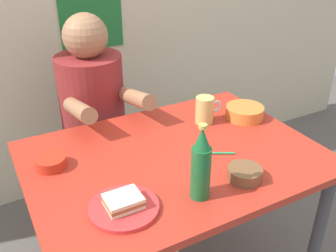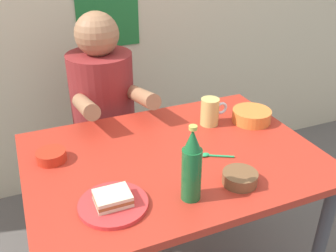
{
  "view_description": "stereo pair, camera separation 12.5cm",
  "coord_description": "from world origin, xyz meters",
  "px_view_note": "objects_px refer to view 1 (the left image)",
  "views": [
    {
      "loc": [
        -0.6,
        -1.06,
        1.52
      ],
      "look_at": [
        0.0,
        0.05,
        0.84
      ],
      "focal_mm": 40.26,
      "sensor_mm": 36.0,
      "label": 1
    },
    {
      "loc": [
        -0.49,
        -1.11,
        1.52
      ],
      "look_at": [
        0.0,
        0.05,
        0.84
      ],
      "focal_mm": 40.26,
      "sensor_mm": 36.0,
      "label": 2
    }
  ],
  "objects_px": {
    "beer_mug": "(205,110)",
    "beer_bottle": "(201,165)",
    "dining_table": "(174,174)",
    "plate_orange": "(124,208)",
    "stool": "(99,166)",
    "condiment_bowl_brown": "(245,173)",
    "person_seated": "(92,97)",
    "sandwich": "(123,201)"
  },
  "relations": [
    {
      "from": "beer_mug",
      "to": "beer_bottle",
      "type": "xyz_separation_m",
      "value": [
        -0.3,
        -0.42,
        0.06
      ]
    },
    {
      "from": "dining_table",
      "to": "plate_orange",
      "type": "relative_size",
      "value": 5.0
    },
    {
      "from": "beer_mug",
      "to": "dining_table",
      "type": "bearing_deg",
      "value": -145.86
    },
    {
      "from": "dining_table",
      "to": "beer_mug",
      "type": "height_order",
      "value": "beer_mug"
    },
    {
      "from": "stool",
      "to": "beer_mug",
      "type": "distance_m",
      "value": 0.74
    },
    {
      "from": "stool",
      "to": "condiment_bowl_brown",
      "type": "height_order",
      "value": "condiment_bowl_brown"
    },
    {
      "from": "dining_table",
      "to": "person_seated",
      "type": "distance_m",
      "value": 0.64
    },
    {
      "from": "stool",
      "to": "person_seated",
      "type": "relative_size",
      "value": 0.63
    },
    {
      "from": "dining_table",
      "to": "stool",
      "type": "xyz_separation_m",
      "value": [
        -0.12,
        0.63,
        -0.3
      ]
    },
    {
      "from": "dining_table",
      "to": "beer_mug",
      "type": "bearing_deg",
      "value": 34.14
    },
    {
      "from": "plate_orange",
      "to": "beer_bottle",
      "type": "distance_m",
      "value": 0.27
    },
    {
      "from": "stool",
      "to": "person_seated",
      "type": "xyz_separation_m",
      "value": [
        0.0,
        -0.01,
        0.42
      ]
    },
    {
      "from": "dining_table",
      "to": "stool",
      "type": "bearing_deg",
      "value": 100.54
    },
    {
      "from": "person_seated",
      "to": "plate_orange",
      "type": "relative_size",
      "value": 3.27
    },
    {
      "from": "dining_table",
      "to": "sandwich",
      "type": "xyz_separation_m",
      "value": [
        -0.29,
        -0.2,
        0.13
      ]
    },
    {
      "from": "person_seated",
      "to": "condiment_bowl_brown",
      "type": "distance_m",
      "value": 0.91
    },
    {
      "from": "stool",
      "to": "plate_orange",
      "type": "bearing_deg",
      "value": -101.79
    },
    {
      "from": "dining_table",
      "to": "condiment_bowl_brown",
      "type": "relative_size",
      "value": 9.17
    },
    {
      "from": "sandwich",
      "to": "beer_bottle",
      "type": "bearing_deg",
      "value": -12.9
    },
    {
      "from": "person_seated",
      "to": "sandwich",
      "type": "height_order",
      "value": "person_seated"
    },
    {
      "from": "condiment_bowl_brown",
      "to": "person_seated",
      "type": "bearing_deg",
      "value": 106.32
    },
    {
      "from": "plate_orange",
      "to": "beer_bottle",
      "type": "height_order",
      "value": "beer_bottle"
    },
    {
      "from": "person_seated",
      "to": "condiment_bowl_brown",
      "type": "bearing_deg",
      "value": -73.68
    },
    {
      "from": "sandwich",
      "to": "condiment_bowl_brown",
      "type": "xyz_separation_m",
      "value": [
        0.43,
        -0.05,
        -0.01
      ]
    },
    {
      "from": "sandwich",
      "to": "condiment_bowl_brown",
      "type": "relative_size",
      "value": 0.92
    },
    {
      "from": "sandwich",
      "to": "stool",
      "type": "bearing_deg",
      "value": 78.21
    },
    {
      "from": "person_seated",
      "to": "beer_mug",
      "type": "distance_m",
      "value": 0.58
    },
    {
      "from": "dining_table",
      "to": "plate_orange",
      "type": "distance_m",
      "value": 0.37
    },
    {
      "from": "dining_table",
      "to": "stool",
      "type": "height_order",
      "value": "dining_table"
    },
    {
      "from": "dining_table",
      "to": "beer_bottle",
      "type": "relative_size",
      "value": 4.2
    },
    {
      "from": "stool",
      "to": "condiment_bowl_brown",
      "type": "xyz_separation_m",
      "value": [
        0.25,
        -0.88,
        0.41
      ]
    },
    {
      "from": "sandwich",
      "to": "condiment_bowl_brown",
      "type": "distance_m",
      "value": 0.43
    },
    {
      "from": "condiment_bowl_brown",
      "to": "sandwich",
      "type": "bearing_deg",
      "value": 173.21
    },
    {
      "from": "stool",
      "to": "beer_bottle",
      "type": "height_order",
      "value": "beer_bottle"
    },
    {
      "from": "person_seated",
      "to": "stool",
      "type": "bearing_deg",
      "value": 90.0
    },
    {
      "from": "stool",
      "to": "condiment_bowl_brown",
      "type": "relative_size",
      "value": 3.75
    },
    {
      "from": "person_seated",
      "to": "beer_mug",
      "type": "relative_size",
      "value": 5.71
    },
    {
      "from": "person_seated",
      "to": "plate_orange",
      "type": "distance_m",
      "value": 0.84
    },
    {
      "from": "person_seated",
      "to": "plate_orange",
      "type": "bearing_deg",
      "value": -101.95
    },
    {
      "from": "stool",
      "to": "person_seated",
      "type": "distance_m",
      "value": 0.42
    },
    {
      "from": "stool",
      "to": "beer_mug",
      "type": "relative_size",
      "value": 3.57
    },
    {
      "from": "stool",
      "to": "beer_bottle",
      "type": "xyz_separation_m",
      "value": [
        0.07,
        -0.88,
        0.51
      ]
    }
  ]
}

